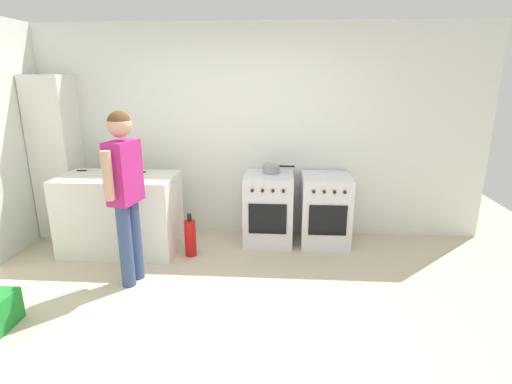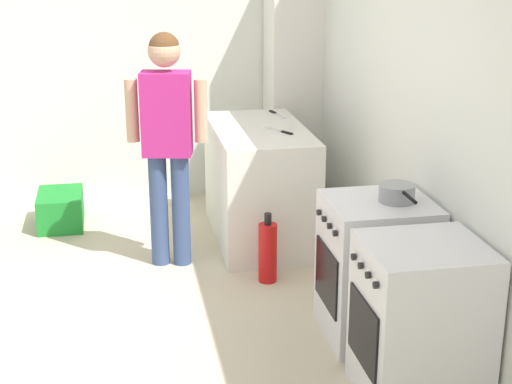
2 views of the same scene
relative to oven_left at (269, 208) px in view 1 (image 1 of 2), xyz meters
name	(u,v)px [view 1 (image 1 of 2)]	position (x,y,z in m)	size (l,w,h in m)	color
ground_plane	(221,311)	(-0.35, -1.58, -0.43)	(8.00, 8.00, 0.00)	beige
back_wall	(242,132)	(-0.35, 0.37, 0.87)	(6.00, 0.10, 2.60)	silver
counter_unit	(121,214)	(-1.70, -0.38, 0.02)	(1.30, 0.70, 0.90)	silver
oven_left	(269,208)	(0.00, 0.00, 0.00)	(0.58, 0.62, 0.85)	silver
oven_right	(325,210)	(0.69, 0.00, 0.00)	(0.57, 0.62, 0.85)	silver
pot	(271,169)	(0.03, 0.09, 0.48)	(0.39, 0.21, 0.10)	gray
knife_carving	(90,170)	(-2.11, -0.15, 0.48)	(0.33, 0.09, 0.01)	silver
knife_chef	(133,173)	(-1.56, -0.25, 0.48)	(0.29, 0.18, 0.01)	silver
person	(125,183)	(-1.31, -1.11, 0.59)	(0.27, 0.56, 1.68)	#384C7A
fire_extinguisher	(190,238)	(-0.87, -0.48, -0.21)	(0.13, 0.13, 0.50)	red
larder_cabinet	(57,158)	(-2.65, 0.10, 0.57)	(0.48, 0.44, 2.00)	silver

